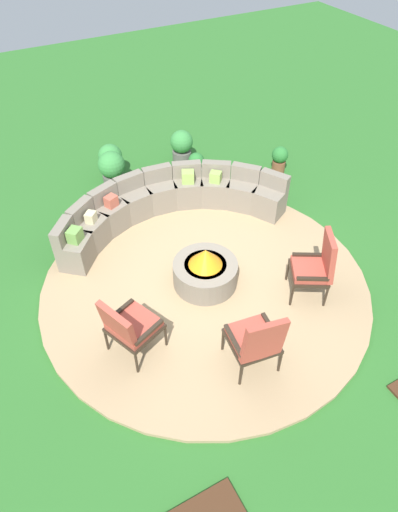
{
  "coord_description": "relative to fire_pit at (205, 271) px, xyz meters",
  "views": [
    {
      "loc": [
        -2.33,
        -4.14,
        5.09
      ],
      "look_at": [
        0.0,
        0.2,
        0.45
      ],
      "focal_mm": 31.49,
      "sensor_mm": 36.0,
      "label": 1
    }
  ],
  "objects": [
    {
      "name": "ground_plane",
      "position": [
        0.0,
        0.0,
        -0.32
      ],
      "size": [
        24.0,
        24.0,
        0.0
      ],
      "primitive_type": "plane",
      "color": "#2D6B28"
    },
    {
      "name": "patio_circle",
      "position": [
        0.0,
        0.0,
        -0.29
      ],
      "size": [
        4.99,
        4.99,
        0.06
      ],
      "primitive_type": "cylinder",
      "color": "tan",
      "rests_on": "ground_plane"
    },
    {
      "name": "fire_pit",
      "position": [
        0.0,
        0.0,
        0.0
      ],
      "size": [
        0.97,
        0.97,
        0.67
      ],
      "color": "gray",
      "rests_on": "patio_circle"
    },
    {
      "name": "curved_stone_bench",
      "position": [
        0.16,
        1.69,
        0.06
      ],
      "size": [
        4.07,
        1.67,
        0.78
      ],
      "color": "gray",
      "rests_on": "patio_circle"
    },
    {
      "name": "lounge_chair_front_left",
      "position": [
        -1.45,
        -0.64,
        0.28
      ],
      "size": [
        0.78,
        0.78,
        1.0
      ],
      "rotation": [
        0.0,
        0.0,
        5.11
      ],
      "color": "#2D2319",
      "rests_on": "patio_circle"
    },
    {
      "name": "lounge_chair_front_right",
      "position": [
        -0.17,
        -1.59,
        0.29
      ],
      "size": [
        0.65,
        0.67,
        1.05
      ],
      "rotation": [
        0.0,
        0.0,
        6.15
      ],
      "color": "#2D2319",
      "rests_on": "patio_circle"
    },
    {
      "name": "lounge_chair_back_left",
      "position": [
        1.3,
        -0.92,
        0.31
      ],
      "size": [
        0.73,
        0.75,
        1.1
      ],
      "rotation": [
        0.0,
        0.0,
        7.33
      ],
      "color": "#2D2319",
      "rests_on": "patio_circle"
    },
    {
      "name": "potted_plant_0",
      "position": [
        -0.29,
        3.19,
        0.1
      ],
      "size": [
        0.52,
        0.52,
        0.75
      ],
      "color": "#605B56",
      "rests_on": "ground_plane"
    },
    {
      "name": "potted_plant_1",
      "position": [
        -0.19,
        3.57,
        0.06
      ],
      "size": [
        0.47,
        0.47,
        0.69
      ],
      "color": "#605B56",
      "rests_on": "ground_plane"
    },
    {
      "name": "potted_plant_2",
      "position": [
        2.85,
        2.08,
        0.0
      ],
      "size": [
        0.33,
        0.33,
        0.58
      ],
      "color": "brown",
      "rests_on": "ground_plane"
    },
    {
      "name": "potted_plant_3",
      "position": [
        1.24,
        2.63,
        0.0
      ],
      "size": [
        0.31,
        0.31,
        0.6
      ],
      "color": "#A89E8E",
      "rests_on": "ground_plane"
    },
    {
      "name": "potted_plant_4",
      "position": [
        1.31,
        3.41,
        0.05
      ],
      "size": [
        0.47,
        0.47,
        0.69
      ],
      "color": "#605B56",
      "rests_on": "ground_plane"
    }
  ]
}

